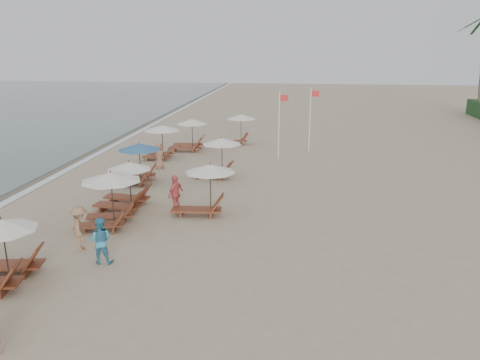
# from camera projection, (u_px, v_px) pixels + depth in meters

# --- Properties ---
(ground) EXTENTS (160.00, 160.00, 0.00)m
(ground) POSITION_uv_depth(u_px,v_px,m) (212.00, 287.00, 14.47)
(ground) COLOR tan
(ground) RESTS_ON ground
(wet_sand_band) EXTENTS (3.20, 140.00, 0.01)m
(wet_sand_band) POSITION_uv_depth(u_px,v_px,m) (20.00, 182.00, 25.53)
(wet_sand_band) COLOR #6B5E4C
(wet_sand_band) RESTS_ON ground
(foam_line) EXTENTS (0.50, 140.00, 0.02)m
(foam_line) POSITION_uv_depth(u_px,v_px,m) (43.00, 183.00, 25.36)
(foam_line) COLOR white
(foam_line) RESTS_ON ground
(lounger_station_2) EXTENTS (2.70, 2.43, 2.29)m
(lounger_station_2) POSITION_uv_depth(u_px,v_px,m) (107.00, 198.00, 19.01)
(lounger_station_2) COLOR brown
(lounger_station_2) RESTS_ON ground
(lounger_station_3) EXTENTS (2.62, 2.19, 2.16)m
(lounger_station_3) POSITION_uv_depth(u_px,v_px,m) (124.00, 188.00, 21.31)
(lounger_station_3) COLOR brown
(lounger_station_3) RESTS_ON ground
(lounger_station_4) EXTENTS (2.68, 2.32, 2.18)m
(lounger_station_4) POSITION_uv_depth(u_px,v_px,m) (136.00, 163.00, 25.11)
(lounger_station_4) COLOR brown
(lounger_station_4) RESTS_ON ground
(lounger_station_5) EXTENTS (2.53, 2.38, 2.21)m
(lounger_station_5) POSITION_uv_depth(u_px,v_px,m) (160.00, 140.00, 30.49)
(lounger_station_5) COLOR brown
(lounger_station_5) RESTS_ON ground
(lounger_station_6) EXTENTS (2.72, 2.21, 2.22)m
(lounger_station_6) POSITION_uv_depth(u_px,v_px,m) (188.00, 136.00, 33.07)
(lounger_station_6) COLOR brown
(lounger_station_6) RESTS_ON ground
(inland_station_0) EXTENTS (2.86, 2.24, 2.22)m
(inland_station_0) POSITION_uv_depth(u_px,v_px,m) (203.00, 187.00, 20.32)
(inland_station_0) COLOR brown
(inland_station_0) RESTS_ON ground
(inland_station_1) EXTENTS (2.89, 2.24, 2.22)m
(inland_station_1) POSITION_uv_depth(u_px,v_px,m) (216.00, 155.00, 26.09)
(inland_station_1) COLOR brown
(inland_station_1) RESTS_ON ground
(inland_station_2) EXTENTS (2.71, 2.24, 2.22)m
(inland_station_2) POSITION_uv_depth(u_px,v_px,m) (238.00, 126.00, 35.01)
(inland_station_2) COLOR brown
(inland_station_2) RESTS_ON ground
(beachgoer_mid_a) EXTENTS (0.84, 0.68, 1.64)m
(beachgoer_mid_a) POSITION_uv_depth(u_px,v_px,m) (100.00, 240.00, 15.87)
(beachgoer_mid_a) COLOR teal
(beachgoer_mid_a) RESTS_ON ground
(beachgoer_mid_b) EXTENTS (1.07, 1.24, 1.66)m
(beachgoer_mid_b) POSITION_uv_depth(u_px,v_px,m) (80.00, 228.00, 16.89)
(beachgoer_mid_b) COLOR #946D4B
(beachgoer_mid_b) RESTS_ON ground
(beachgoer_far_a) EXTENTS (0.74, 1.08, 1.71)m
(beachgoer_far_a) POSITION_uv_depth(u_px,v_px,m) (176.00, 194.00, 20.74)
(beachgoer_far_a) COLOR #D55557
(beachgoer_far_a) RESTS_ON ground
(beachgoer_far_b) EXTENTS (0.62, 0.86, 1.63)m
(beachgoer_far_b) POSITION_uv_depth(u_px,v_px,m) (159.00, 155.00, 28.13)
(beachgoer_far_b) COLOR #9E6E55
(beachgoer_far_b) RESTS_ON ground
(flag_pole_near) EXTENTS (0.59, 0.08, 4.34)m
(flag_pole_near) POSITION_uv_depth(u_px,v_px,m) (280.00, 122.00, 30.32)
(flag_pole_near) COLOR silver
(flag_pole_near) RESTS_ON ground
(flag_pole_far) EXTENTS (0.60, 0.08, 4.40)m
(flag_pole_far) POSITION_uv_depth(u_px,v_px,m) (311.00, 116.00, 32.44)
(flag_pole_far) COLOR silver
(flag_pole_far) RESTS_ON ground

